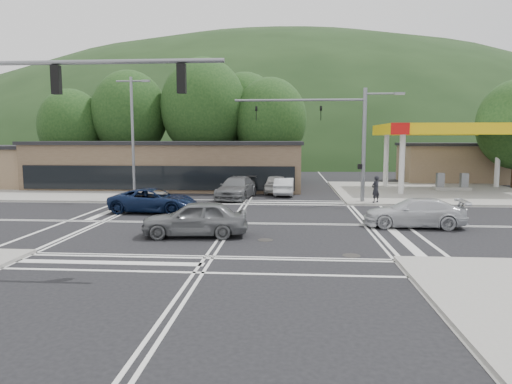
# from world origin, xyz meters

# --- Properties ---
(ground) EXTENTS (120.00, 120.00, 0.00)m
(ground) POSITION_xyz_m (0.00, 0.00, 0.00)
(ground) COLOR black
(ground) RESTS_ON ground
(sidewalk_ne) EXTENTS (16.00, 16.00, 0.15)m
(sidewalk_ne) POSITION_xyz_m (15.00, 15.00, 0.07)
(sidewalk_ne) COLOR gray
(sidewalk_ne) RESTS_ON ground
(sidewalk_nw) EXTENTS (16.00, 16.00, 0.15)m
(sidewalk_nw) POSITION_xyz_m (-15.00, 15.00, 0.07)
(sidewalk_nw) COLOR gray
(sidewalk_nw) RESTS_ON ground
(gas_station_canopy) EXTENTS (12.32, 8.34, 5.75)m
(gas_station_canopy) POSITION_xyz_m (16.99, 15.99, 5.04)
(gas_station_canopy) COLOR silver
(gas_station_canopy) RESTS_ON ground
(convenience_store) EXTENTS (10.00, 6.00, 3.80)m
(convenience_store) POSITION_xyz_m (20.00, 25.00, 1.90)
(convenience_store) COLOR #846B4F
(convenience_store) RESTS_ON ground
(commercial_row) EXTENTS (24.00, 8.00, 4.00)m
(commercial_row) POSITION_xyz_m (-8.00, 17.00, 2.00)
(commercial_row) COLOR brown
(commercial_row) RESTS_ON ground
(commercial_nw) EXTENTS (8.00, 7.00, 3.60)m
(commercial_nw) POSITION_xyz_m (-24.00, 17.00, 1.80)
(commercial_nw) COLOR #846B4F
(commercial_nw) RESTS_ON ground
(hill_north) EXTENTS (252.00, 126.00, 140.00)m
(hill_north) POSITION_xyz_m (0.00, 90.00, 0.00)
(hill_north) COLOR black
(hill_north) RESTS_ON ground
(tree_n_a) EXTENTS (8.00, 8.00, 11.75)m
(tree_n_a) POSITION_xyz_m (-14.00, 24.00, 7.14)
(tree_n_a) COLOR #382619
(tree_n_a) RESTS_ON ground
(tree_n_b) EXTENTS (9.00, 9.00, 12.98)m
(tree_n_b) POSITION_xyz_m (-6.00, 24.00, 7.79)
(tree_n_b) COLOR #382619
(tree_n_b) RESTS_ON ground
(tree_n_c) EXTENTS (7.60, 7.60, 10.87)m
(tree_n_c) POSITION_xyz_m (1.00, 24.00, 6.49)
(tree_n_c) COLOR #382619
(tree_n_c) RESTS_ON ground
(tree_n_d) EXTENTS (6.80, 6.80, 9.76)m
(tree_n_d) POSITION_xyz_m (-20.00, 23.00, 5.84)
(tree_n_d) COLOR #382619
(tree_n_d) RESTS_ON ground
(tree_n_e) EXTENTS (8.40, 8.40, 11.98)m
(tree_n_e) POSITION_xyz_m (-2.00, 28.00, 7.14)
(tree_n_e) COLOR #382619
(tree_n_e) RESTS_ON ground
(streetlight_nw) EXTENTS (2.50, 0.25, 9.00)m
(streetlight_nw) POSITION_xyz_m (-8.44, 9.00, 5.05)
(streetlight_nw) COLOR slate
(streetlight_nw) RESTS_ON ground
(signal_mast_ne) EXTENTS (11.65, 0.30, 8.00)m
(signal_mast_ne) POSITION_xyz_m (6.95, 8.20, 5.07)
(signal_mast_ne) COLOR slate
(signal_mast_ne) RESTS_ON ground
(signal_mast_sw) EXTENTS (9.14, 0.28, 8.00)m
(signal_mast_sw) POSITION_xyz_m (-6.39, -8.20, 5.12)
(signal_mast_sw) COLOR slate
(signal_mast_sw) RESTS_ON ground
(car_blue_west) EXTENTS (5.50, 2.81, 1.49)m
(car_blue_west) POSITION_xyz_m (-5.30, 3.28, 0.74)
(car_blue_west) COLOR #0D1939
(car_blue_west) RESTS_ON ground
(car_grey_center) EXTENTS (5.07, 2.42, 1.67)m
(car_grey_center) POSITION_xyz_m (-1.32, -3.37, 0.84)
(car_grey_center) COLOR slate
(car_grey_center) RESTS_ON ground
(car_silver_east) EXTENTS (5.21, 2.37, 1.48)m
(car_silver_east) POSITION_xyz_m (9.50, -0.30, 0.74)
(car_silver_east) COLOR silver
(car_silver_east) RESTS_ON ground
(car_queue_a) EXTENTS (1.67, 4.35, 1.41)m
(car_queue_a) POSITION_xyz_m (2.66, 12.56, 0.71)
(car_queue_a) COLOR silver
(car_queue_a) RESTS_ON ground
(car_queue_b) EXTENTS (2.04, 4.89, 1.66)m
(car_queue_b) POSITION_xyz_m (2.00, 14.00, 0.83)
(car_queue_b) COLOR silver
(car_queue_b) RESTS_ON ground
(car_northbound) EXTENTS (3.07, 5.87, 1.62)m
(car_northbound) POSITION_xyz_m (-0.95, 10.17, 0.81)
(car_northbound) COLOR #5B5E60
(car_northbound) RESTS_ON ground
(pedestrian) EXTENTS (0.81, 0.77, 1.86)m
(pedestrian) POSITION_xyz_m (9.00, 7.65, 1.08)
(pedestrian) COLOR black
(pedestrian) RESTS_ON sidewalk_ne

